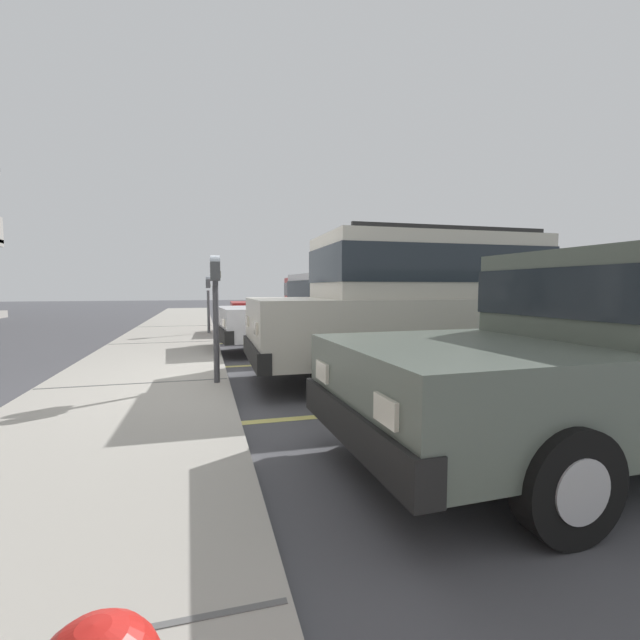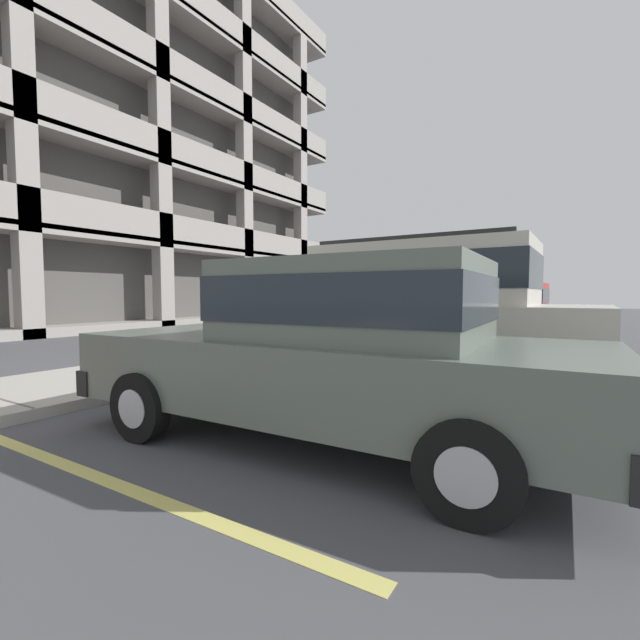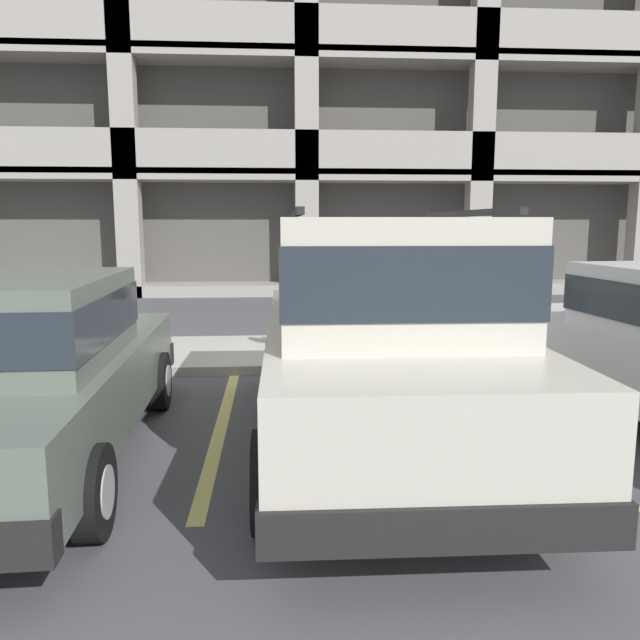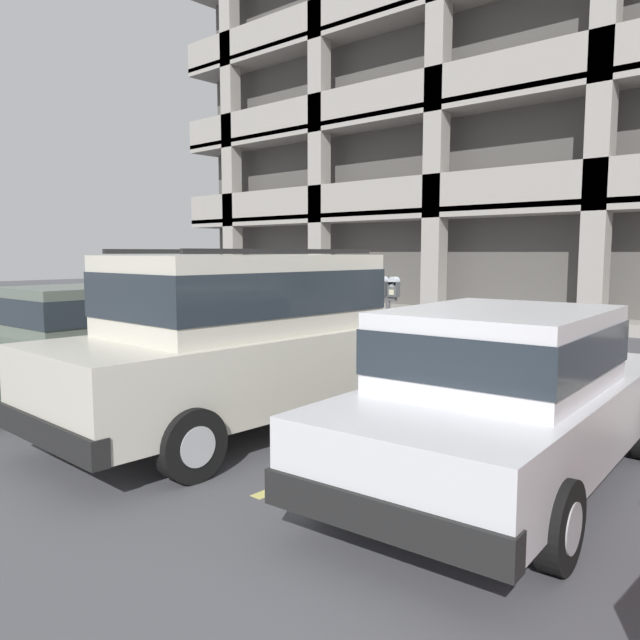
{
  "view_description": "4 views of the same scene",
  "coord_description": "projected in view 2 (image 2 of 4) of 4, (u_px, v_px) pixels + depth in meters",
  "views": [
    {
      "loc": [
        -5.47,
        0.5,
        1.27
      ],
      "look_at": [
        -0.13,
        -0.97,
        0.85
      ],
      "focal_mm": 24.0,
      "sensor_mm": 36.0,
      "label": 1
    },
    {
      "loc": [
        -6.11,
        -4.45,
        1.27
      ],
      "look_at": [
        0.09,
        -0.65,
        0.83
      ],
      "focal_mm": 24.0,
      "sensor_mm": 36.0,
      "label": 2
    },
    {
      "loc": [
        -0.95,
        -7.6,
        1.94
      ],
      "look_at": [
        -0.47,
        -0.96,
        0.89
      ],
      "focal_mm": 35.0,
      "sensor_mm": 36.0,
      "label": 3
    },
    {
      "loc": [
        5.17,
        -7.09,
        2.0
      ],
      "look_at": [
        -0.33,
        -0.98,
        1.11
      ],
      "focal_mm": 35.0,
      "sensor_mm": 36.0,
      "label": 4
    }
  ],
  "objects": [
    {
      "name": "blue_coupe",
      "position": [
        494.0,
        312.0,
        11.1
      ],
      "size": [
        1.95,
        4.53,
        1.54
      ],
      "rotation": [
        0.0,
        0.0,
        -0.03
      ],
      "color": "red",
      "rests_on": "ground_plane"
    },
    {
      "name": "parking_meter_far",
      "position": [
        391.0,
        301.0,
        12.62
      ],
      "size": [
        0.15,
        0.12,
        1.44
      ],
      "color": "#595B60",
      "rests_on": "sidewalk"
    },
    {
      "name": "parking_meter_near",
      "position": [
        264.0,
        295.0,
        7.55
      ],
      "size": [
        0.35,
        0.12,
        1.53
      ],
      "color": "#47474C",
      "rests_on": "sidewalk"
    },
    {
      "name": "dark_hatchback",
      "position": [
        450.0,
        316.0,
        8.88
      ],
      "size": [
        2.07,
        4.6,
        1.54
      ],
      "rotation": [
        0.0,
        0.0,
        0.08
      ],
      "color": "silver",
      "rests_on": "ground_plane"
    },
    {
      "name": "parking_stall_lines",
      "position": [
        392.0,
        361.0,
        8.13
      ],
      "size": [
        11.99,
        4.8,
        0.01
      ],
      "color": "#DBD16B",
      "rests_on": "ground_plane"
    },
    {
      "name": "silver_suv",
      "position": [
        421.0,
        307.0,
        6.18
      ],
      "size": [
        2.07,
        4.81,
        2.03
      ],
      "rotation": [
        0.0,
        0.0,
        -0.02
      ],
      "color": "beige",
      "rests_on": "ground_plane"
    },
    {
      "name": "sidewalk",
      "position": [
        232.0,
        357.0,
        8.28
      ],
      "size": [
        40.0,
        2.2,
        0.12
      ],
      "color": "#ADA89E",
      "rests_on": "ground_plane"
    },
    {
      "name": "red_sedan",
      "position": [
        336.0,
        347.0,
        3.65
      ],
      "size": [
        1.94,
        4.53,
        1.54
      ],
      "rotation": [
        0.0,
        0.0,
        0.03
      ],
      "color": "#5B665B",
      "rests_on": "ground_plane"
    },
    {
      "name": "ground_plane",
      "position": [
        286.0,
        368.0,
        7.6
      ],
      "size": [
        80.0,
        80.0,
        0.1
      ],
      "color": "#4C4C51"
    }
  ]
}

